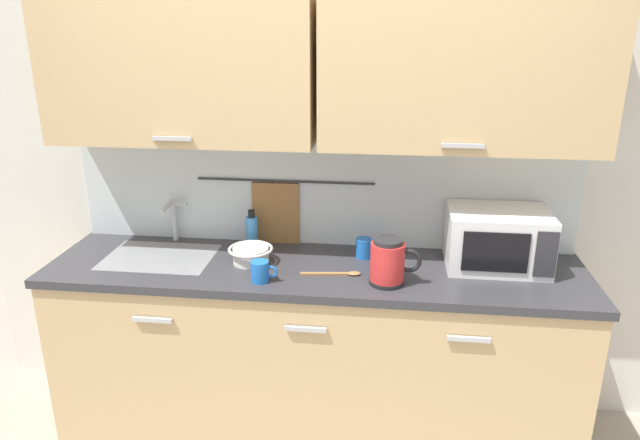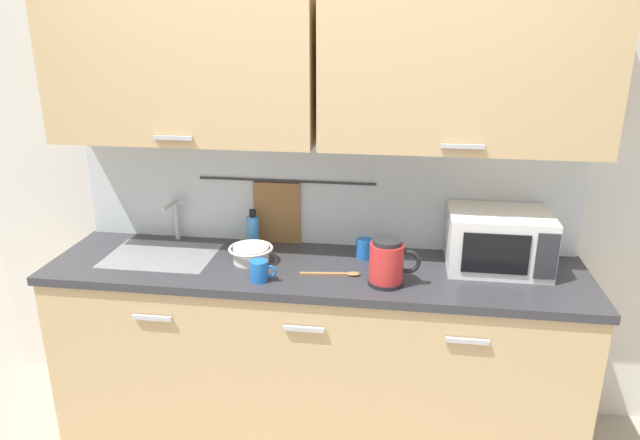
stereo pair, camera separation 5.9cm
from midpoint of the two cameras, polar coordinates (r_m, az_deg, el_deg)
The scene contains 10 objects.
counter_unit at distance 2.98m, azimuth -0.11°, elevation -12.31°, with size 2.53×0.64×0.90m.
back_wall_assembly at distance 2.81m, azimuth 0.76°, elevation 9.18°, with size 3.70×0.41×2.50m.
sink_faucet at distance 3.11m, azimuth -13.42°, elevation 0.54°, with size 0.09×0.17×0.22m.
microwave at distance 2.84m, azimuth 17.53°, elevation -1.89°, with size 0.46×0.35×0.27m.
electric_kettle at distance 2.57m, azimuth 7.24°, elevation -4.14°, with size 0.23×0.16×0.21m.
dish_soap_bottle at distance 2.98m, azimuth -5.95°, elevation -1.01°, with size 0.06×0.06×0.20m.
mug_near_sink at distance 2.61m, azimuth -5.23°, elevation -4.95°, with size 0.12×0.08×0.09m.
mixing_bowl at distance 2.81m, azimuth -6.12°, elevation -3.23°, with size 0.21×0.21×0.08m.
mug_by_kettle at distance 2.85m, azimuth 5.00°, elevation -2.77°, with size 0.12×0.08×0.09m.
wooden_spoon at distance 2.67m, azimuth 2.35°, elevation -5.25°, with size 0.28×0.06×0.01m.
Camera 2 is at (0.38, -2.20, 2.02)m, focal length 32.91 mm.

